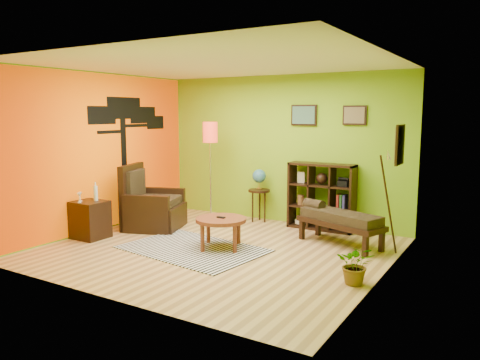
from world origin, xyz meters
The scene contains 11 objects.
ground centered at (0.00, 0.00, 0.00)m, with size 5.00×5.00×0.00m, color tan.
room_shell centered at (-0.09, 0.01, 1.80)m, with size 5.04×4.54×2.82m.
zebra_rug centered at (-0.33, -0.19, 0.01)m, with size 2.12×1.43×0.01m, color silver.
coffee_table centered at (0.02, 0.09, 0.41)m, with size 0.78×0.78×0.50m.
armchair centered at (-1.81, 0.52, 0.35)m, with size 1.22×1.21×1.17m.
side_cabinet centered at (-2.20, -0.54, 0.32)m, with size 0.53×0.48×0.94m.
floor_lamp centered at (-1.19, 1.56, 1.56)m, with size 0.29×0.29×1.92m.
globe_table centered at (-0.36, 1.99, 0.77)m, with size 0.42×0.42×1.02m.
cube_shelf centered at (0.91, 2.03, 0.60)m, with size 1.20×0.35×1.20m.
bench centered at (1.51, 1.22, 0.42)m, with size 1.51×0.96×0.66m.
potted_plant centered at (2.29, -0.35, 0.20)m, with size 0.45×0.50×0.39m, color #26661E.
Camera 1 is at (3.92, -5.81, 2.08)m, focal length 35.00 mm.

